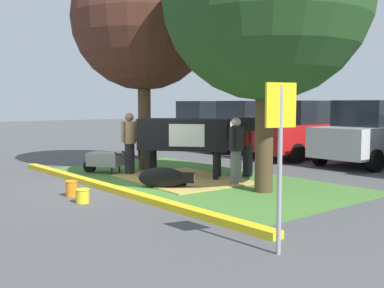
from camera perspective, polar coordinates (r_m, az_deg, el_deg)
The scene contains 18 objects.
ground_plane at distance 11.06m, azimuth -8.10°, elevation -5.06°, with size 80.00×80.00×0.00m, color #4C4C4F.
grass_island at distance 11.73m, azimuth 0.07°, elevation -4.38°, with size 8.33×4.38×0.02m, color #477A33.
curb_yellow at distance 10.42m, azimuth -9.97°, elevation -5.39°, with size 9.53×0.24×0.12m, color yellow.
hay_bedding at distance 11.65m, azimuth -1.14°, elevation -4.37°, with size 3.20×2.40×0.04m, color tan.
shade_tree_left at distance 13.66m, azimuth -5.99°, elevation 15.14°, with size 4.09×4.09×6.39m.
cow_holstein at distance 11.79m, azimuth -0.51°, elevation 1.11°, with size 2.66×2.28×1.58m.
calf_lying at distance 10.55m, azimuth -3.53°, elevation -4.20°, with size 1.20×1.10×0.48m.
person_handler at distance 12.22m, azimuth 6.92°, elevation 0.04°, with size 0.50×0.34×1.62m.
person_visitor_near at distance 12.49m, azimuth -7.70°, elevation 0.28°, with size 0.34×0.53×1.68m.
person_visitor_far at distance 10.94m, azimuth 5.43°, elevation -0.62°, with size 0.34×0.50×1.60m.
wheelbarrow at distance 12.94m, azimuth -10.69°, elevation -1.90°, with size 1.50×1.19×0.63m.
parking_sign at distance 5.91m, azimuth 10.82°, elevation 1.17°, with size 0.15×0.44×2.19m.
bucket_orange at distance 9.96m, azimuth -14.61°, elevation -5.30°, with size 0.26×0.26×0.33m.
bucket_yellow at distance 9.28m, azimuth -13.34°, elevation -6.21°, with size 0.28×0.28×0.28m.
sedan_silver at distance 20.67m, azimuth 1.76°, elevation 2.43°, with size 2.10×4.44×2.02m.
hatchback_white at distance 18.90m, azimuth 7.04°, elevation 2.15°, with size 2.10×4.44×2.02m.
sedan_red at distance 16.87m, azimuth 13.28°, elevation 1.70°, with size 2.10×4.44×2.02m.
sedan_blue at distance 15.62m, azimuth 21.22°, elevation 1.24°, with size 2.10×4.44×2.02m.
Camera 1 is at (9.32, -5.64, 1.94)m, focal length 43.29 mm.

